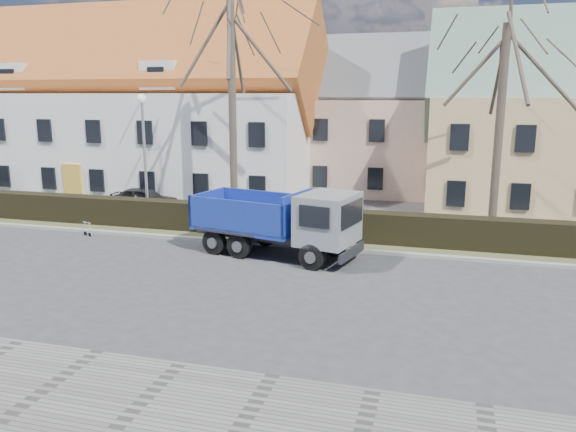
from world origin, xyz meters
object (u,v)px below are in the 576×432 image
(streetlight, at_px, (145,159))
(parked_car_a, at_px, (144,199))
(dump_truck, at_px, (270,221))
(cart_frame, at_px, (84,227))

(streetlight, relative_size, parked_car_a, 1.70)
(dump_truck, bearing_deg, cart_frame, -171.63)
(streetlight, xyz_separation_m, parked_car_a, (-1.78, 2.77, -2.50))
(dump_truck, xyz_separation_m, cart_frame, (-8.88, 0.65, -1.00))
(dump_truck, distance_m, cart_frame, 8.96)
(streetlight, height_order, parked_car_a, streetlight)
(streetlight, xyz_separation_m, cart_frame, (-1.51, -2.97, -2.77))
(dump_truck, relative_size, cart_frame, 8.67)
(dump_truck, xyz_separation_m, streetlight, (-7.37, 3.61, 1.77))
(streetlight, height_order, cart_frame, streetlight)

